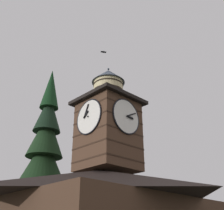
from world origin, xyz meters
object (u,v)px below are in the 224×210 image
clock_tower (108,124)px  moon (10,196)px  pine_tree_behind (42,174)px  flying_bird_high (104,52)px

clock_tower → moon: (-13.23, -41.90, 0.38)m
clock_tower → pine_tree_behind: size_ratio=0.48×
pine_tree_behind → moon: bearing=-111.9°
pine_tree_behind → moon: pine_tree_behind is taller
clock_tower → flying_bird_high: size_ratio=14.14×
clock_tower → flying_bird_high: flying_bird_high is taller
clock_tower → flying_bird_high: 10.20m
clock_tower → pine_tree_behind: (0.97, -6.63, -2.69)m
pine_tree_behind → moon: (-14.21, -35.27, 3.07)m
pine_tree_behind → flying_bird_high: 12.83m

